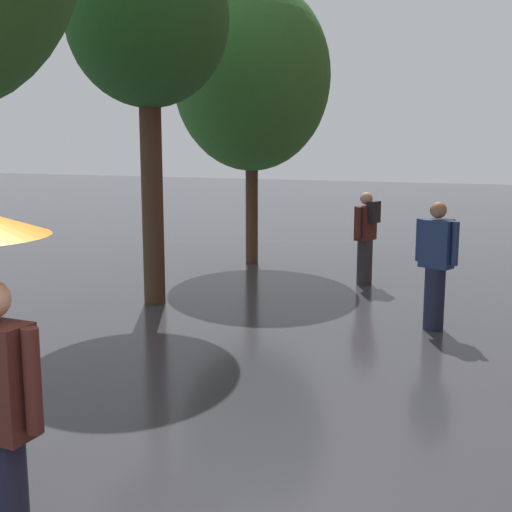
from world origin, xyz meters
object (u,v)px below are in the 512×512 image
Objects in this scene: pedestrian_walking_midground at (366,236)px; pedestrian_walking_far at (436,262)px; street_tree_2 at (252,77)px; street_tree_1 at (148,22)px.

pedestrian_walking_far is at bearing -57.20° from pedestrian_walking_midground.
pedestrian_walking_far is (4.11, -3.42, -2.76)m from street_tree_2.
street_tree_1 is 3.69m from street_tree_2.
street_tree_2 is (-0.04, 3.66, -0.42)m from street_tree_1.
pedestrian_walking_midground is at bearing 122.80° from pedestrian_walking_far.
street_tree_1 is 3.41× the size of pedestrian_walking_midground.
street_tree_2 is at bearing 140.21° from pedestrian_walking_far.
pedestrian_walking_far reaches higher than pedestrian_walking_midground.
street_tree_2 is 3.96m from pedestrian_walking_midground.
street_tree_1 reaches higher than pedestrian_walking_midground.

